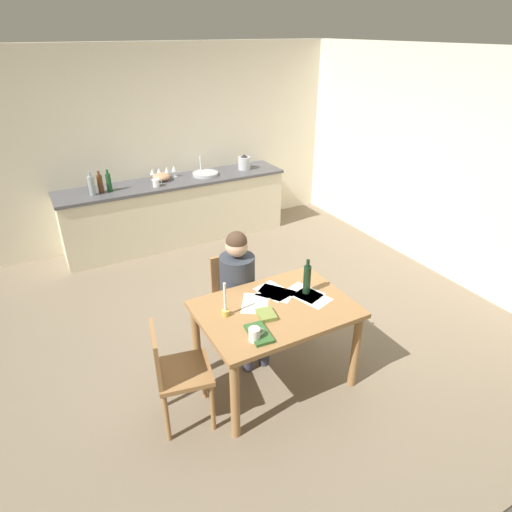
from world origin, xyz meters
TOP-DOWN VIEW (x-y plane):
  - ground_plane at (0.00, 0.00)m, footprint 5.20×5.20m
  - wall_back at (0.00, 2.60)m, footprint 5.20×0.12m
  - wall_right at (2.60, 0.00)m, footprint 0.12×5.20m
  - kitchen_counter at (0.00, 2.24)m, footprint 3.12×0.64m
  - dining_table at (-0.23, -0.87)m, footprint 1.24×0.88m
  - chair_at_table at (-0.28, -0.19)m, footprint 0.41×0.41m
  - person_seated at (-0.28, -0.33)m, footprint 0.33×0.60m
  - chair_side_empty at (-1.11, -0.90)m, footprint 0.47×0.47m
  - coffee_mug at (-0.57, -1.15)m, footprint 0.12×0.08m
  - candlestick at (-0.63, -0.78)m, footprint 0.06×0.06m
  - book_magazine at (-0.52, -1.11)m, footprint 0.17×0.27m
  - book_cookery at (-0.36, -0.94)m, footprint 0.16×0.18m
  - paper_letter at (-0.35, -0.74)m, footprint 0.34×0.36m
  - paper_bill at (0.10, -0.80)m, footprint 0.30×0.35m
  - paper_envelope at (-0.12, -0.65)m, footprint 0.28×0.34m
  - paper_receipt at (-0.12, -0.69)m, footprint 0.34×0.36m
  - paper_notice at (0.11, -0.89)m, footprint 0.29×0.35m
  - wine_bottle_on_table at (0.11, -0.80)m, footprint 0.06×0.06m
  - sink_unit at (0.46, 2.24)m, footprint 0.36×0.36m
  - bottle_oil at (-1.08, 2.15)m, footprint 0.08×0.08m
  - bottle_vinegar at (-0.97, 2.21)m, footprint 0.07×0.07m
  - bottle_wine_red at (-0.86, 2.19)m, footprint 0.06×0.06m
  - mixing_bowl at (-0.15, 2.30)m, footprint 0.24×0.24m
  - stovetop_kettle at (1.08, 2.24)m, footprint 0.18×0.18m
  - wine_glass_near_sink at (0.06, 2.39)m, footprint 0.07×0.07m
  - wine_glass_by_kettle at (-0.04, 2.39)m, footprint 0.07×0.07m
  - wine_glass_back_left at (-0.15, 2.39)m, footprint 0.07×0.07m
  - wine_glass_back_right at (-0.24, 2.39)m, footprint 0.07×0.07m
  - teacup_on_counter at (-0.29, 2.09)m, footprint 0.12×0.09m

SIDE VIEW (x-z plane):
  - ground_plane at x=0.00m, z-range -0.04..0.00m
  - kitchen_counter at x=0.00m, z-range 0.00..0.90m
  - chair_at_table at x=-0.28m, z-range 0.06..0.93m
  - chair_side_empty at x=-1.11m, z-range 0.06..0.94m
  - dining_table at x=-0.23m, z-range 0.27..1.02m
  - person_seated at x=-0.28m, z-range 0.08..1.28m
  - paper_letter at x=-0.35m, z-range 0.76..0.76m
  - paper_bill at x=0.10m, z-range 0.76..0.76m
  - paper_envelope at x=-0.12m, z-range 0.76..0.76m
  - paper_receipt at x=-0.12m, z-range 0.76..0.76m
  - paper_notice at x=0.11m, z-range 0.76..0.76m
  - book_magazine at x=-0.52m, z-range 0.76..0.78m
  - book_cookery at x=-0.36m, z-range 0.76..0.79m
  - coffee_mug at x=-0.57m, z-range 0.76..0.86m
  - candlestick at x=-0.63m, z-range 0.69..0.99m
  - wine_bottle_on_table at x=0.11m, z-range 0.73..1.05m
  - sink_unit at x=0.46m, z-range 0.80..1.04m
  - teacup_on_counter at x=-0.29m, z-range 0.90..1.00m
  - mixing_bowl at x=-0.15m, z-range 0.90..1.01m
  - stovetop_kettle at x=1.08m, z-range 0.89..1.11m
  - wine_glass_near_sink at x=0.06m, z-range 0.93..1.09m
  - wine_glass_by_kettle at x=-0.04m, z-range 0.93..1.09m
  - wine_glass_back_left at x=-0.15m, z-range 0.93..1.09m
  - wine_glass_back_right at x=-0.24m, z-range 0.93..1.09m
  - bottle_vinegar at x=-0.97m, z-range 0.88..1.15m
  - bottle_wine_red at x=-0.86m, z-range 0.88..1.16m
  - bottle_oil at x=-1.08m, z-range 0.88..1.17m
  - wall_back at x=0.00m, z-range 0.00..2.60m
  - wall_right at x=2.60m, z-range 0.00..2.60m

